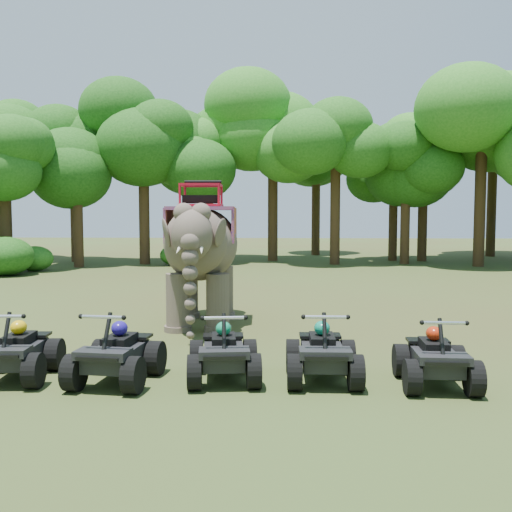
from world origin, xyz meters
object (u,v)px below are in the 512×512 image
Objects in this scene: elephant at (201,253)px; atv_1 at (116,346)px; atv_3 at (323,345)px; atv_4 at (436,350)px; atv_0 at (16,344)px; atv_2 at (224,345)px.

elephant is 2.60× the size of atv_1.
elephant is 5.81m from atv_3.
elephant reaches higher than atv_3.
elephant is 7.06m from atv_4.
atv_1 is (1.80, -0.10, 0.01)m from atv_0.
atv_0 is at bearing -118.54° from elephant.
atv_3 is at bearing -2.68° from atv_0.
atv_0 is 0.98× the size of atv_1.
elephant is 2.63× the size of atv_3.
atv_4 is (7.19, -0.05, -0.02)m from atv_0.
elephant is 5.39m from atv_1.
elephant reaches higher than atv_4.
atv_2 is 3.58m from atv_4.
atv_4 is at bearing -49.92° from elephant.
atv_2 reaches higher than atv_4.
elephant is at bearing 118.97° from atv_3.
atv_3 is 1.04× the size of atv_4.
atv_3 is 1.88m from atv_4.
atv_1 reaches higher than atv_0.
atv_2 is at bearing -2.34° from atv_0.
atv_2 is at bearing 12.99° from atv_1.
atv_3 reaches higher than atv_4.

